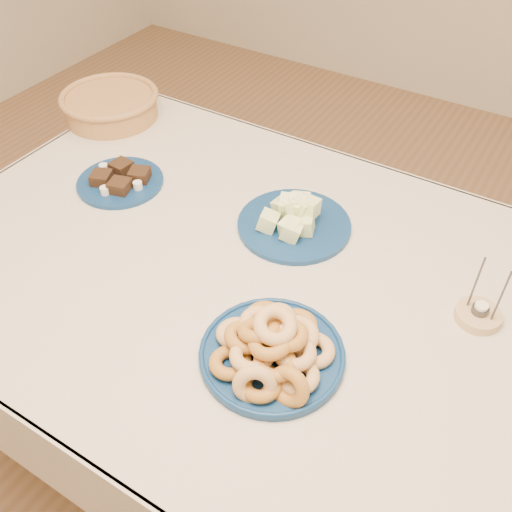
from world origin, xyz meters
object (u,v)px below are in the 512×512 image
at_px(dining_table, 267,306).
at_px(brownie_plate, 120,180).
at_px(wicker_basket, 110,104).
at_px(melon_plate, 294,219).
at_px(candle_holder, 478,314).
at_px(donut_platter, 272,349).

bearing_deg(dining_table, brownie_plate, 170.00).
bearing_deg(wicker_basket, melon_plate, -13.22).
height_order(melon_plate, candle_holder, candle_holder).
xyz_separation_m(wicker_basket, candle_holder, (1.23, -0.24, -0.03)).
bearing_deg(wicker_basket, brownie_plate, -44.55).
bearing_deg(wicker_basket, candle_holder, -10.80).
bearing_deg(melon_plate, dining_table, -80.15).
bearing_deg(candle_holder, brownie_plate, -178.33).
bearing_deg(candle_holder, melon_plate, 173.15).
bearing_deg(donut_platter, dining_table, 122.88).
relative_size(dining_table, brownie_plate, 6.60).
height_order(melon_plate, wicker_basket, melon_plate).
relative_size(dining_table, candle_holder, 10.71).
distance_m(donut_platter, brownie_plate, 0.71).
bearing_deg(candle_holder, dining_table, -164.83).
bearing_deg(brownie_plate, wicker_basket, 135.45).
xyz_separation_m(brownie_plate, candle_holder, (0.97, 0.03, 0.00)).
bearing_deg(donut_platter, candle_holder, 45.38).
bearing_deg(wicker_basket, donut_platter, -31.13).
xyz_separation_m(brownie_plate, wicker_basket, (-0.27, 0.26, 0.03)).
height_order(dining_table, brownie_plate, brownie_plate).
relative_size(brownie_plate, candle_holder, 1.62).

